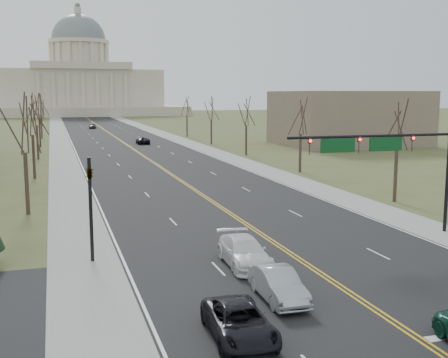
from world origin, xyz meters
TOP-DOWN VIEW (x-y plane):
  - ground at (0.00, 0.00)m, footprint 600.00×600.00m
  - road at (0.00, 110.00)m, footprint 20.00×380.00m
  - cross_road at (0.00, 6.00)m, footprint 120.00×14.00m
  - sidewalk_left at (-12.00, 110.00)m, footprint 4.00×380.00m
  - sidewalk_right at (12.00, 110.00)m, footprint 4.00×380.00m
  - center_line at (0.00, 110.00)m, footprint 0.42×380.00m
  - edge_line_left at (-9.80, 110.00)m, footprint 0.15×380.00m
  - edge_line_right at (9.80, 110.00)m, footprint 0.15×380.00m
  - capitol at (0.00, 249.91)m, footprint 90.00×60.00m
  - signal_mast at (7.45, 13.50)m, footprint 12.12×0.44m
  - signal_left at (-11.50, 13.50)m, footprint 0.32×0.36m
  - tree_r_0 at (15.50, 24.00)m, footprint 3.74×3.74m
  - tree_l_0 at (-15.50, 28.00)m, footprint 3.96×3.96m
  - tree_r_1 at (15.50, 44.00)m, footprint 3.74×3.74m
  - tree_l_1 at (-15.50, 48.00)m, footprint 3.96×3.96m
  - tree_r_2 at (15.50, 64.00)m, footprint 3.74×3.74m
  - tree_l_2 at (-15.50, 68.00)m, footprint 3.96×3.96m
  - tree_r_3 at (15.50, 84.00)m, footprint 3.74×3.74m
  - tree_l_3 at (-15.50, 88.00)m, footprint 3.96×3.96m
  - tree_r_4 at (15.50, 104.00)m, footprint 3.74×3.74m
  - tree_l_4 at (-15.50, 108.00)m, footprint 3.96×3.96m
  - bldg_right_mass at (40.00, 76.00)m, footprint 25.00×20.00m
  - car_sb_inner_lead at (-3.67, 4.69)m, footprint 1.66×4.50m
  - car_sb_outer_lead at (-6.74, 1.21)m, footprint 2.51×5.02m
  - car_sb_inner_second at (-3.43, 10.19)m, footprint 2.41×5.46m
  - car_far_nb at (3.16, 88.79)m, footprint 2.39×4.97m
  - car_far_sb at (-2.67, 140.59)m, footprint 2.14×4.80m

SIDE VIEW (x-z plane):
  - ground at x=0.00m, z-range 0.00..0.00m
  - road at x=0.00m, z-range 0.00..0.01m
  - cross_road at x=0.00m, z-range 0.00..0.01m
  - sidewalk_left at x=-12.00m, z-range 0.00..0.03m
  - sidewalk_right at x=12.00m, z-range 0.00..0.03m
  - center_line at x=0.00m, z-range 0.01..0.02m
  - edge_line_left at x=-9.80m, z-range 0.01..0.02m
  - edge_line_right at x=9.80m, z-range 0.01..0.02m
  - car_sb_outer_lead at x=-6.74m, z-range 0.01..1.38m
  - car_far_nb at x=3.16m, z-range 0.01..1.38m
  - car_sb_inner_lead at x=-3.67m, z-range 0.01..1.48m
  - car_sb_inner_second at x=-3.43m, z-range 0.01..1.57m
  - car_far_sb at x=-2.67m, z-range 0.01..1.61m
  - signal_left at x=-11.50m, z-range 0.71..6.71m
  - bldg_right_mass at x=40.00m, z-range 0.00..10.00m
  - signal_mast at x=7.45m, z-range 2.16..9.36m
  - tree_r_0 at x=15.50m, z-range 2.30..10.80m
  - tree_r_1 at x=15.50m, z-range 2.30..10.80m
  - tree_r_2 at x=15.50m, z-range 2.30..10.80m
  - tree_r_3 at x=15.50m, z-range 2.30..10.80m
  - tree_r_4 at x=15.50m, z-range 2.30..10.80m
  - tree_l_0 at x=-15.50m, z-range 2.44..11.44m
  - tree_l_1 at x=-15.50m, z-range 2.44..11.44m
  - tree_l_2 at x=-15.50m, z-range 2.44..11.44m
  - tree_l_3 at x=-15.50m, z-range 2.44..11.44m
  - tree_l_4 at x=-15.50m, z-range 2.44..11.44m
  - capitol at x=0.00m, z-range -10.80..39.20m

